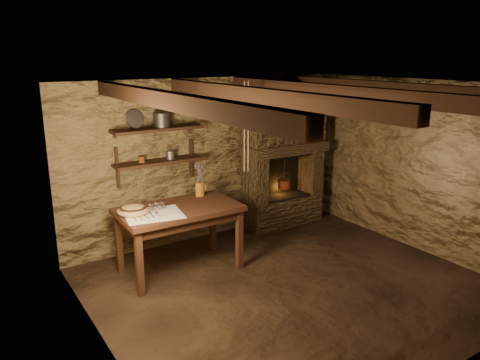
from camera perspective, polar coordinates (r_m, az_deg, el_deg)
floor at (r=5.86m, az=6.16°, el=-12.67°), size 4.50×4.50×0.00m
back_wall at (r=7.01m, az=-3.90°, el=2.54°), size 4.50×0.04×2.40m
front_wall at (r=4.16m, az=24.41°, el=-7.83°), size 4.50×0.04×2.40m
left_wall at (r=4.40m, az=-16.90°, el=-5.86°), size 0.04×4.00×2.40m
right_wall at (r=7.02m, az=20.87°, el=1.58°), size 0.04×4.00×2.40m
ceiling at (r=5.20m, az=6.91°, el=11.43°), size 4.50×4.00×0.04m
beam_far_left at (r=4.40m, az=-8.53°, el=9.53°), size 0.14×3.95×0.16m
beam_mid_left at (r=4.90m, az=2.31°, el=10.25°), size 0.14×3.95×0.16m
beam_mid_right at (r=5.54m, az=10.93°, el=10.56°), size 0.14×3.95×0.16m
beam_far_right at (r=6.27m, az=17.67°, el=10.64°), size 0.14×3.95×0.16m
shelf_lower at (r=6.49m, az=-9.79°, el=2.22°), size 1.25×0.30×0.04m
shelf_upper at (r=6.40m, az=-9.97°, el=6.14°), size 1.25×0.30×0.04m
hearth at (r=7.50m, az=5.34°, el=3.55°), size 1.43×0.51×2.30m
work_table at (r=6.07m, az=-7.37°, el=-6.86°), size 1.52×0.87×0.86m
linen_cloth at (r=5.70m, az=-10.49°, el=-4.15°), size 0.75×0.65×0.01m
pewter_cutlery_row at (r=5.68m, az=-10.41°, el=-4.12°), size 0.59×0.31×0.01m
drinking_glasses at (r=5.81m, az=-10.81°, el=-3.32°), size 0.22×0.06×0.09m
stoneware_jug at (r=6.32m, az=-4.91°, el=-0.30°), size 0.16×0.16×0.44m
wooden_bowl at (r=5.76m, az=-12.90°, el=-3.66°), size 0.48×0.48×0.14m
iron_stockpot at (r=6.41m, az=-9.50°, el=7.14°), size 0.25×0.25×0.17m
tin_pan at (r=6.37m, az=-12.73°, el=7.28°), size 0.27×0.15×0.25m
small_kettle at (r=6.54m, az=-8.52°, el=3.04°), size 0.17×0.13×0.17m
rusty_tin at (r=6.38m, az=-11.89°, el=2.46°), size 0.11×0.11×0.08m
red_pot at (r=7.58m, az=5.38°, el=-0.42°), size 0.25×0.25×0.54m
hanging_ropes at (r=6.13m, az=0.78°, el=6.45°), size 0.08×0.08×1.20m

